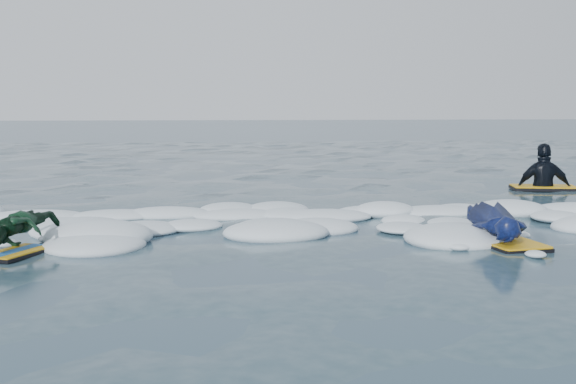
# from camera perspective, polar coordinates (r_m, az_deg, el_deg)

# --- Properties ---
(ground) EXTENTS (120.00, 120.00, 0.00)m
(ground) POSITION_cam_1_polar(r_m,az_deg,el_deg) (8.43, 0.20, -3.66)
(ground) COLOR #1C3344
(ground) RESTS_ON ground
(foam_band) EXTENTS (12.00, 3.10, 0.30)m
(foam_band) POSITION_cam_1_polar(r_m,az_deg,el_deg) (9.44, -0.50, -2.51)
(foam_band) COLOR white
(foam_band) RESTS_ON ground
(prone_woman_unit) EXTENTS (0.87, 1.65, 0.41)m
(prone_woman_unit) POSITION_cam_1_polar(r_m,az_deg,el_deg) (8.44, 16.18, -2.48)
(prone_woman_unit) COLOR black
(prone_woman_unit) RESTS_ON ground
(prone_child_unit) EXTENTS (0.84, 1.23, 0.43)m
(prone_child_unit) POSITION_cam_1_polar(r_m,az_deg,el_deg) (8.09, -20.38, -2.98)
(prone_child_unit) COLOR black
(prone_child_unit) RESTS_ON ground
(waiting_rider_unit) EXTENTS (1.24, 0.85, 1.70)m
(waiting_rider_unit) POSITION_cam_1_polar(r_m,az_deg,el_deg) (13.81, 19.54, 0.13)
(waiting_rider_unit) COLOR black
(waiting_rider_unit) RESTS_ON ground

